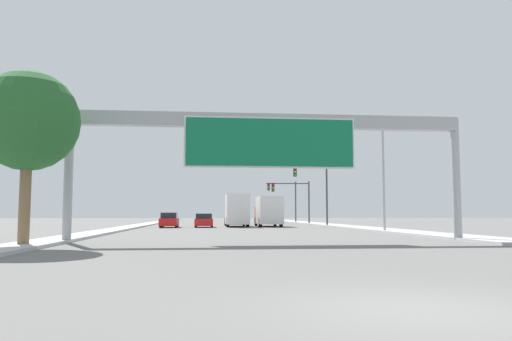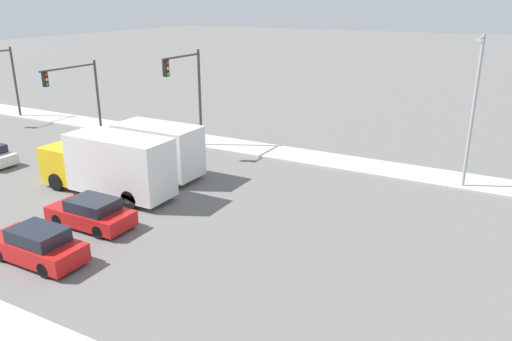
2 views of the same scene
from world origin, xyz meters
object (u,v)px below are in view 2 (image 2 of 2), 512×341
object	(u,v)px
car_mid_center	(91,213)
traffic_light_mid_block	(79,86)
truck_box_primary	(109,165)
traffic_light_near_intersection	(189,86)
car_far_right	(37,245)
street_lamp_right	(474,101)
truck_box_secondary	(149,150)

from	to	relation	value
car_mid_center	traffic_light_mid_block	distance (m)	18.04
car_mid_center	truck_box_primary	xyz separation A→B (m)	(3.50, 2.09, 1.07)
car_mid_center	traffic_light_near_intersection	distance (m)	13.55
car_far_right	street_lamp_right	xyz separation A→B (m)	(16.99, -14.30, 4.39)
truck_box_primary	traffic_light_mid_block	bearing A→B (deg)	52.57
truck_box_secondary	traffic_light_mid_block	world-z (taller)	traffic_light_mid_block
truck_box_secondary	street_lamp_right	xyz separation A→B (m)	(6.49, -17.12, 3.45)
truck_box_primary	traffic_light_near_intersection	distance (m)	9.58
car_far_right	traffic_light_near_intersection	bearing A→B (deg)	12.94
car_mid_center	traffic_light_near_intersection	size ratio (longest dim) A/B	0.61
traffic_light_mid_block	street_lamp_right	bearing A→B (deg)	-86.86
car_far_right	truck_box_secondary	size ratio (longest dim) A/B	0.60
street_lamp_right	traffic_light_mid_block	bearing A→B (deg)	93.14
car_mid_center	traffic_light_mid_block	bearing A→B (deg)	47.69
car_far_right	truck_box_primary	bearing A→B (deg)	20.77
traffic_light_mid_block	street_lamp_right	world-z (taller)	street_lamp_right
street_lamp_right	traffic_light_near_intersection	bearing A→B (deg)	92.90
car_far_right	street_lamp_right	distance (m)	22.63
car_far_right	traffic_light_mid_block	xyz separation A→B (m)	(15.45, 13.69, 3.21)
truck_box_primary	truck_box_secondary	size ratio (longest dim) A/B	1.13
car_mid_center	car_far_right	world-z (taller)	car_far_right
car_mid_center	truck_box_primary	bearing A→B (deg)	30.78
traffic_light_near_intersection	street_lamp_right	size ratio (longest dim) A/B	0.81
truck_box_secondary	truck_box_primary	bearing A→B (deg)	-177.31
truck_box_primary	street_lamp_right	xyz separation A→B (m)	(9.99, -16.95, 3.36)
car_far_right	street_lamp_right	bearing A→B (deg)	-40.09
traffic_light_near_intersection	truck_box_secondary	bearing A→B (deg)	-171.08
truck_box_primary	traffic_light_near_intersection	world-z (taller)	traffic_light_near_intersection
truck_box_primary	truck_box_secondary	distance (m)	3.51
car_far_right	traffic_light_near_intersection	xyz separation A→B (m)	(16.08, 3.69, 3.91)
truck_box_secondary	street_lamp_right	distance (m)	18.63
car_mid_center	car_far_right	size ratio (longest dim) A/B	0.98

